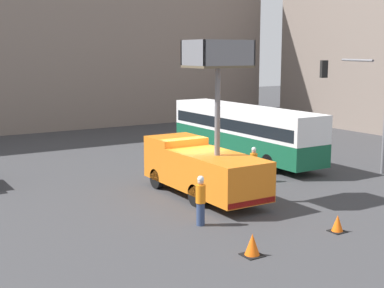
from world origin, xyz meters
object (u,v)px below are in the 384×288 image
Objects in this scene: traffic_cone_near_truck at (338,224)px; road_worker_near_truck at (201,200)px; utility_truck at (202,164)px; city_bus at (244,129)px; traffic_light_pole at (365,94)px; road_worker_directing at (254,165)px; traffic_cone_mid_road at (252,245)px.

road_worker_near_truck is at bearing 139.77° from traffic_cone_near_truck.
utility_truck is at bearing 103.12° from traffic_cone_near_truck.
road_worker_near_truck is 3.04× the size of traffic_cone_near_truck.
traffic_light_pole reaches higher than city_bus.
road_worker_directing reaches higher than traffic_cone_near_truck.
city_bus is at bearing 114.00° from traffic_light_pole.
city_bus reaches higher than traffic_cone_near_truck.
traffic_light_pole is at bearing 2.58° from road_worker_directing.
city_bus reaches higher than road_worker_near_truck.
traffic_cone_near_truck is at bearing 2.78° from traffic_cone_mid_road.
road_worker_near_truck is 7.50m from road_worker_directing.
utility_truck reaches higher than traffic_light_pole.
traffic_cone_near_truck is (-8.23, -6.06, -4.05)m from traffic_light_pole.
traffic_light_pole is (2.95, -6.63, 2.43)m from city_bus.
road_worker_directing is 2.44× the size of traffic_cone_mid_road.
road_worker_directing is at bearing 164.65° from traffic_light_pole.
road_worker_near_truck is (-9.17, -9.39, -0.93)m from city_bus.
traffic_light_pole reaches higher than traffic_cone_mid_road.
city_bus is 19.01× the size of traffic_cone_near_truck.
traffic_light_pole is 10.05× the size of traffic_cone_near_truck.
road_worker_directing is 2.83× the size of traffic_cone_near_truck.
traffic_cone_mid_road is (-2.56, -6.95, -1.15)m from utility_truck.
traffic_cone_mid_road is at bearing 159.75° from city_bus.
traffic_light_pole reaches higher than road_worker_directing.
utility_truck is 10.23m from traffic_light_pole.
traffic_light_pole is at bearing 36.36° from traffic_cone_near_truck.
traffic_light_pole is at bearing 26.85° from traffic_cone_mid_road.
traffic_cone_mid_road reaches higher than traffic_cone_near_truck.
road_worker_near_truck is 5.14m from traffic_cone_near_truck.
traffic_cone_mid_road is (-4.13, -0.20, 0.05)m from traffic_cone_near_truck.
road_worker_near_truck reaches higher than traffic_cone_mid_road.
utility_truck reaches higher than city_bus.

